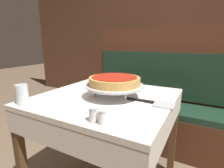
{
  "coord_description": "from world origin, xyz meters",
  "views": [
    {
      "loc": [
        0.57,
        -0.97,
        1.1
      ],
      "look_at": [
        0.06,
        -0.03,
        0.85
      ],
      "focal_mm": 28.0,
      "sensor_mm": 36.0,
      "label": 1
    }
  ],
  "objects_px": {
    "pizza_server": "(152,102)",
    "water_glass_near": "(22,94)",
    "booth_bench": "(158,111)",
    "pizza_pan_stand": "(114,86)",
    "condiment_caddy": "(165,65)",
    "dining_table_front": "(106,110)",
    "deep_dish_pizza": "(114,81)",
    "salt_shaker": "(93,115)",
    "dining_table_rear": "(169,75)",
    "pepper_shaker": "(102,117)"
  },
  "relations": [
    {
      "from": "pizza_server",
      "to": "water_glass_near",
      "type": "height_order",
      "value": "water_glass_near"
    },
    {
      "from": "water_glass_near",
      "to": "pepper_shaker",
      "type": "distance_m",
      "value": 0.55
    },
    {
      "from": "pizza_server",
      "to": "pepper_shaker",
      "type": "bearing_deg",
      "value": -107.82
    },
    {
      "from": "pepper_shaker",
      "to": "dining_table_front",
      "type": "bearing_deg",
      "value": 118.18
    },
    {
      "from": "pepper_shaker",
      "to": "condiment_caddy",
      "type": "distance_m",
      "value": 1.81
    },
    {
      "from": "dining_table_rear",
      "to": "pizza_pan_stand",
      "type": "relative_size",
      "value": 2.14
    },
    {
      "from": "deep_dish_pizza",
      "to": "condiment_caddy",
      "type": "xyz_separation_m",
      "value": [
        0.02,
        1.44,
        -0.06
      ]
    },
    {
      "from": "booth_bench",
      "to": "deep_dish_pizza",
      "type": "xyz_separation_m",
      "value": [
        -0.1,
        -0.85,
        0.5
      ]
    },
    {
      "from": "dining_table_rear",
      "to": "booth_bench",
      "type": "bearing_deg",
      "value": -87.11
    },
    {
      "from": "pizza_pan_stand",
      "to": "deep_dish_pizza",
      "type": "height_order",
      "value": "deep_dish_pizza"
    },
    {
      "from": "pizza_server",
      "to": "booth_bench",
      "type": "bearing_deg",
      "value": 100.09
    },
    {
      "from": "booth_bench",
      "to": "condiment_caddy",
      "type": "bearing_deg",
      "value": 97.88
    },
    {
      "from": "booth_bench",
      "to": "salt_shaker",
      "type": "height_order",
      "value": "booth_bench"
    },
    {
      "from": "dining_table_rear",
      "to": "water_glass_near",
      "type": "relative_size",
      "value": 7.18
    },
    {
      "from": "dining_table_front",
      "to": "water_glass_near",
      "type": "xyz_separation_m",
      "value": [
        -0.35,
        -0.36,
        0.16
      ]
    },
    {
      "from": "pizza_pan_stand",
      "to": "pizza_server",
      "type": "height_order",
      "value": "pizza_pan_stand"
    },
    {
      "from": "dining_table_front",
      "to": "deep_dish_pizza",
      "type": "distance_m",
      "value": 0.22
    },
    {
      "from": "pizza_pan_stand",
      "to": "condiment_caddy",
      "type": "relative_size",
      "value": 2.44
    },
    {
      "from": "booth_bench",
      "to": "water_glass_near",
      "type": "height_order",
      "value": "booth_bench"
    },
    {
      "from": "deep_dish_pizza",
      "to": "condiment_caddy",
      "type": "height_order",
      "value": "condiment_caddy"
    },
    {
      "from": "pizza_server",
      "to": "water_glass_near",
      "type": "distance_m",
      "value": 0.76
    },
    {
      "from": "water_glass_near",
      "to": "condiment_caddy",
      "type": "height_order",
      "value": "condiment_caddy"
    },
    {
      "from": "pepper_shaker",
      "to": "deep_dish_pizza",
      "type": "bearing_deg",
      "value": 109.89
    },
    {
      "from": "pizza_pan_stand",
      "to": "pizza_server",
      "type": "relative_size",
      "value": 1.26
    },
    {
      "from": "dining_table_rear",
      "to": "booth_bench",
      "type": "height_order",
      "value": "booth_bench"
    },
    {
      "from": "salt_shaker",
      "to": "dining_table_rear",
      "type": "bearing_deg",
      "value": 90.6
    },
    {
      "from": "dining_table_rear",
      "to": "pizza_server",
      "type": "height_order",
      "value": "pizza_server"
    },
    {
      "from": "pizza_pan_stand",
      "to": "salt_shaker",
      "type": "distance_m",
      "value": 0.37
    },
    {
      "from": "booth_bench",
      "to": "water_glass_near",
      "type": "distance_m",
      "value": 1.39
    },
    {
      "from": "dining_table_front",
      "to": "salt_shaker",
      "type": "distance_m",
      "value": 0.41
    },
    {
      "from": "dining_table_front",
      "to": "dining_table_rear",
      "type": "xyz_separation_m",
      "value": [
        0.13,
        1.55,
        -0.0
      ]
    },
    {
      "from": "dining_table_rear",
      "to": "condiment_caddy",
      "type": "bearing_deg",
      "value": -113.4
    },
    {
      "from": "dining_table_front",
      "to": "salt_shaker",
      "type": "height_order",
      "value": "salt_shaker"
    },
    {
      "from": "salt_shaker",
      "to": "deep_dish_pizza",
      "type": "bearing_deg",
      "value": 102.86
    },
    {
      "from": "dining_table_front",
      "to": "condiment_caddy",
      "type": "relative_size",
      "value": 5.56
    },
    {
      "from": "pizza_pan_stand",
      "to": "water_glass_near",
      "type": "distance_m",
      "value": 0.55
    },
    {
      "from": "pepper_shaker",
      "to": "booth_bench",
      "type": "bearing_deg",
      "value": 91.55
    },
    {
      "from": "deep_dish_pizza",
      "to": "pepper_shaker",
      "type": "distance_m",
      "value": 0.39
    },
    {
      "from": "pizza_server",
      "to": "pepper_shaker",
      "type": "relative_size",
      "value": 4.98
    },
    {
      "from": "dining_table_front",
      "to": "pizza_server",
      "type": "xyz_separation_m",
      "value": [
        0.31,
        0.0,
        0.11
      ]
    },
    {
      "from": "dining_table_front",
      "to": "dining_table_rear",
      "type": "relative_size",
      "value": 1.07
    },
    {
      "from": "pizza_pan_stand",
      "to": "dining_table_rear",
      "type": "bearing_deg",
      "value": 87.71
    },
    {
      "from": "pizza_pan_stand",
      "to": "condiment_caddy",
      "type": "bearing_deg",
      "value": 89.38
    },
    {
      "from": "deep_dish_pizza",
      "to": "salt_shaker",
      "type": "xyz_separation_m",
      "value": [
        0.08,
        -0.36,
        -0.08
      ]
    },
    {
      "from": "dining_table_rear",
      "to": "salt_shaker",
      "type": "relative_size",
      "value": 12.88
    },
    {
      "from": "dining_table_rear",
      "to": "pepper_shaker",
      "type": "xyz_separation_m",
      "value": [
        0.07,
        -1.91,
        0.13
      ]
    },
    {
      "from": "pizza_pan_stand",
      "to": "pizza_server",
      "type": "distance_m",
      "value": 0.26
    },
    {
      "from": "salt_shaker",
      "to": "water_glass_near",
      "type": "bearing_deg",
      "value": -179.87
    },
    {
      "from": "dining_table_rear",
      "to": "pepper_shaker",
      "type": "relative_size",
      "value": 13.4
    },
    {
      "from": "dining_table_rear",
      "to": "booth_bench",
      "type": "xyz_separation_m",
      "value": [
        0.04,
        -0.7,
        -0.28
      ]
    }
  ]
}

